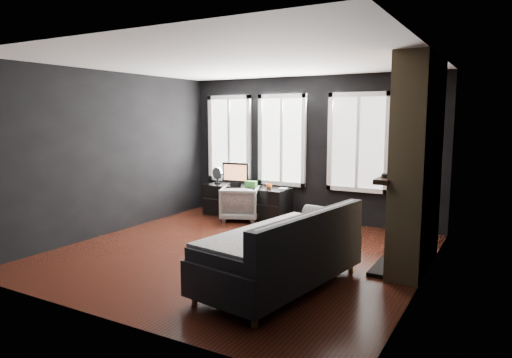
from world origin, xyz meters
The scene contains 18 objects.
floor centered at (0.00, 0.00, 0.00)m, with size 5.00×5.00×0.00m, color black.
ceiling centered at (0.00, 0.00, 2.70)m, with size 5.00×5.00×0.00m, color white.
wall_back centered at (0.00, 2.50, 1.35)m, with size 5.00×0.02×2.70m, color black.
wall_left centered at (-2.50, 0.00, 1.35)m, with size 0.02×5.00×2.70m, color black.
wall_right centered at (2.50, 0.00, 1.35)m, with size 0.02×5.00×2.70m, color black.
windows centered at (-0.45, 2.46, 2.38)m, with size 4.00×0.16×1.76m, color white, non-canonical shape.
fireplace centered at (2.30, 0.60, 1.35)m, with size 0.70×1.62×2.70m, color #93724C, non-canonical shape.
sofa centered at (1.10, -0.90, 0.47)m, with size 1.09×2.18×0.94m, color #242326, non-canonical shape.
stripe_pillow centered at (1.39, -0.59, 0.67)m, with size 0.08×0.34×0.34m, color gray.
armchair centered at (-1.10, 1.81, 0.35)m, with size 0.69×0.65×0.71m, color silver.
media_console centered at (-1.13, 2.10, 0.30)m, with size 1.76×0.55×0.61m, color black, non-canonical shape.
monitor centered at (-1.39, 2.12, 0.86)m, with size 0.57×0.12×0.51m, color black, non-canonical shape.
desk_fan centered at (-1.83, 2.13, 0.78)m, with size 0.25×0.25×0.35m, color gray, non-canonical shape.
mug centered at (-0.62, 2.05, 0.67)m, with size 0.12×0.09×0.12m, color orange.
book centered at (-0.44, 2.16, 0.71)m, with size 0.15×0.02×0.21m, color #AC9B8A.
storage_box centered at (-1.00, 2.05, 0.66)m, with size 0.22×0.14×0.12m, color #327930.
mantel_vase centered at (2.05, 1.05, 1.33)m, with size 0.19×0.20×0.19m, color gold.
mantel_clock centered at (2.05, 0.05, 1.25)m, with size 0.13×0.13×0.04m, color black.
Camera 1 is at (3.36, -5.45, 1.96)m, focal length 32.00 mm.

